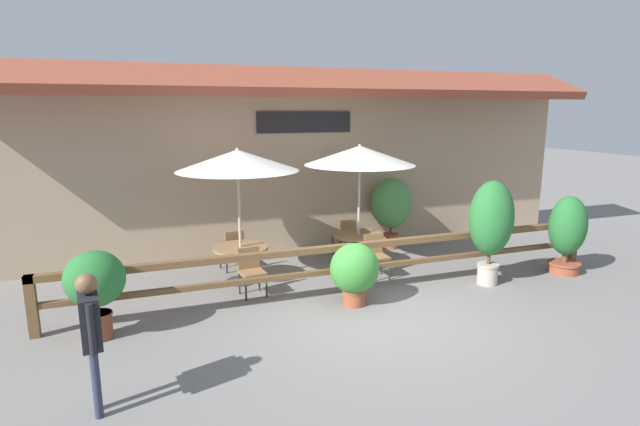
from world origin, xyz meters
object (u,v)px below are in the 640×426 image
at_px(chair_middle_wallside, 345,235).
at_px(potted_plant_tall_tropical, 567,231).
at_px(chair_near_streetside, 251,269).
at_px(potted_plant_entrance_palm, 355,271).
at_px(dining_table_middle, 358,240).
at_px(chair_middle_streetside, 376,254).
at_px(pedestrian, 90,326).
at_px(chair_near_wallside, 233,248).
at_px(patio_umbrella_near, 238,160).
at_px(potted_plant_corner_fern, 391,205).
at_px(potted_plant_small_flowering, 491,222).
at_px(patio_umbrella_middle, 360,156).
at_px(dining_table_near, 241,254).
at_px(potted_plant_broad_leaf, 95,283).

xyz_separation_m(chair_middle_wallside, potted_plant_tall_tropical, (3.73, -2.67, 0.39)).
bearing_deg(chair_near_streetside, potted_plant_tall_tropical, -15.22).
bearing_deg(potted_plant_entrance_palm, dining_table_middle, 63.86).
relative_size(dining_table_middle, chair_middle_streetside, 1.24).
bearing_deg(pedestrian, chair_middle_streetside, 115.02).
bearing_deg(potted_plant_entrance_palm, chair_near_wallside, 121.85).
bearing_deg(patio_umbrella_near, potted_plant_corner_fern, 16.62).
xyz_separation_m(dining_table_middle, potted_plant_small_flowering, (1.86, -1.89, 0.66)).
relative_size(chair_near_streetside, potted_plant_entrance_palm, 0.79).
relative_size(patio_umbrella_middle, potted_plant_small_flowering, 1.30).
bearing_deg(patio_umbrella_near, dining_table_near, -90.00).
height_order(patio_umbrella_near, chair_near_streetside, patio_umbrella_near).
bearing_deg(patio_umbrella_near, chair_near_streetside, -87.25).
height_order(patio_umbrella_near, chair_middle_wallside, patio_umbrella_near).
xyz_separation_m(dining_table_near, potted_plant_broad_leaf, (-2.44, -1.71, 0.28)).
distance_m(patio_umbrella_middle, dining_table_middle, 1.79).
distance_m(potted_plant_entrance_palm, potted_plant_broad_leaf, 4.03).
bearing_deg(potted_plant_broad_leaf, chair_middle_streetside, 12.02).
height_order(potted_plant_small_flowering, potted_plant_corner_fern, potted_plant_small_flowering).
relative_size(patio_umbrella_middle, potted_plant_broad_leaf, 1.96).
relative_size(potted_plant_entrance_palm, pedestrian, 0.67).
bearing_deg(potted_plant_entrance_palm, potted_plant_small_flowering, 1.44).
relative_size(potted_plant_small_flowering, potted_plant_corner_fern, 1.16).
relative_size(chair_near_streetside, chair_middle_streetside, 1.00).
relative_size(chair_middle_wallside, potted_plant_entrance_palm, 0.79).
distance_m(chair_near_streetside, potted_plant_entrance_palm, 1.88).
bearing_deg(patio_umbrella_near, dining_table_middle, 3.16).
bearing_deg(potted_plant_broad_leaf, patio_umbrella_middle, 20.40).
distance_m(patio_umbrella_middle, chair_middle_wallside, 2.04).
height_order(chair_near_streetside, potted_plant_broad_leaf, potted_plant_broad_leaf).
distance_m(potted_plant_small_flowering, potted_plant_broad_leaf, 6.85).
bearing_deg(potted_plant_tall_tropical, potted_plant_small_flowering, -179.70).
bearing_deg(dining_table_middle, potted_plant_tall_tropical, -26.53).
bearing_deg(potted_plant_corner_fern, dining_table_near, -163.38).
distance_m(patio_umbrella_near, chair_near_streetside, 2.02).
xyz_separation_m(dining_table_near, dining_table_middle, (2.55, 0.14, 0.00)).
bearing_deg(potted_plant_entrance_palm, patio_umbrella_middle, 63.86).
bearing_deg(dining_table_near, potted_plant_corner_fern, 16.62).
relative_size(dining_table_near, dining_table_middle, 1.00).
bearing_deg(chair_near_streetside, pedestrian, -135.03).
bearing_deg(chair_near_wallside, chair_near_streetside, 81.48).
bearing_deg(patio_umbrella_middle, potted_plant_corner_fern, 37.63).
distance_m(chair_near_wallside, potted_plant_corner_fern, 3.94).
bearing_deg(chair_middle_streetside, potted_plant_broad_leaf, -167.09).
bearing_deg(potted_plant_broad_leaf, potted_plant_small_flowering, -0.31).
height_order(patio_umbrella_middle, potted_plant_broad_leaf, patio_umbrella_middle).
relative_size(potted_plant_small_flowering, potted_plant_entrance_palm, 1.85).
bearing_deg(potted_plant_small_flowering, patio_umbrella_middle, 134.49).
xyz_separation_m(dining_table_near, chair_middle_wallside, (2.59, 0.93, -0.08)).
distance_m(chair_near_wallside, pedestrian, 5.07).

